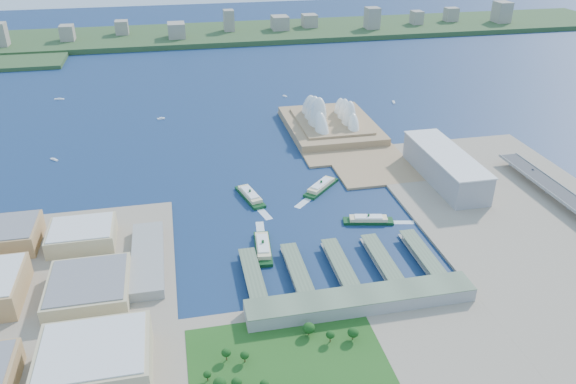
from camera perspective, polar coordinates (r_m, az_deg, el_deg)
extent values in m
plane|color=#0F2446|center=(600.70, 1.93, -3.96)|extent=(3000.00, 3000.00, 0.00)
cube|color=gray|center=(516.22, -23.72, -12.49)|extent=(220.00, 390.00, 3.00)
cube|color=gray|center=(442.20, 8.69, -17.82)|extent=(720.00, 180.00, 3.00)
cube|color=gray|center=(656.17, 23.90, -3.48)|extent=(240.00, 500.00, 3.00)
cube|color=#957551|center=(850.95, 4.86, 5.94)|extent=(135.00, 220.00, 3.00)
cube|color=#2D4926|center=(1513.38, -7.18, 15.64)|extent=(2200.00, 260.00, 12.00)
cube|color=gray|center=(721.89, 15.64, 2.51)|extent=(45.00, 155.00, 35.00)
cube|color=gray|center=(493.42, 7.44, -10.90)|extent=(200.00, 28.00, 12.00)
imported|color=slate|center=(762.74, 23.63, 2.10)|extent=(1.69, 4.15, 1.21)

